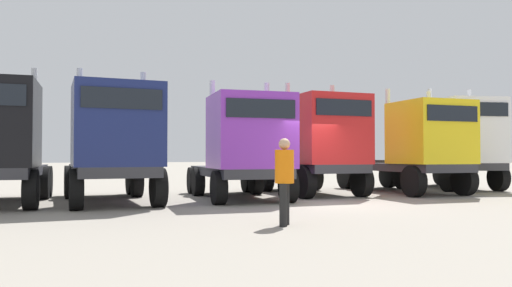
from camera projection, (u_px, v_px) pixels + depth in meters
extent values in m
plane|color=gray|center=(325.00, 204.00, 14.94)|extent=(200.00, 200.00, 0.00)
cube|color=#333338|center=(0.00, 171.00, 15.16)|extent=(2.82, 6.03, 0.30)
cylinder|color=silver|center=(34.00, 117.00, 15.21)|extent=(0.20, 0.20, 2.98)
cylinder|color=#333338|center=(7.00, 164.00, 16.38)|extent=(1.21, 1.21, 0.12)
cylinder|color=black|center=(31.00, 190.00, 13.39)|extent=(0.47, 1.12, 1.09)
cylinder|color=black|center=(44.00, 183.00, 16.74)|extent=(0.47, 1.12, 1.09)
cylinder|color=black|center=(47.00, 181.00, 17.78)|extent=(0.47, 1.12, 1.09)
cube|color=#333338|center=(109.00, 170.00, 15.98)|extent=(2.39, 6.22, 0.30)
cube|color=navy|center=(117.00, 125.00, 14.22)|extent=(2.47, 2.35, 2.34)
cube|color=black|center=(123.00, 98.00, 13.17)|extent=(2.10, 0.11, 0.55)
cylinder|color=silver|center=(143.00, 119.00, 15.78)|extent=(0.19, 0.19, 2.94)
cylinder|color=silver|center=(79.00, 117.00, 15.06)|extent=(0.19, 0.19, 2.94)
cylinder|color=#333338|center=(105.00, 163.00, 17.24)|extent=(1.13, 1.13, 0.12)
cylinder|color=black|center=(158.00, 188.00, 14.19)|extent=(0.38, 1.12, 1.10)
cylinder|color=black|center=(76.00, 190.00, 13.36)|extent=(0.38, 1.12, 1.10)
cylinder|color=black|center=(137.00, 181.00, 17.75)|extent=(0.38, 1.12, 1.10)
cylinder|color=black|center=(71.00, 182.00, 16.91)|extent=(0.38, 1.12, 1.10)
cylinder|color=black|center=(132.00, 180.00, 18.77)|extent=(0.38, 1.12, 1.10)
cylinder|color=black|center=(70.00, 181.00, 17.93)|extent=(0.38, 1.12, 1.10)
cube|color=#333338|center=(236.00, 171.00, 17.29)|extent=(2.95, 6.06, 0.30)
cube|color=purple|center=(250.00, 132.00, 15.62)|extent=(2.68, 2.56, 2.29)
cube|color=black|center=(261.00, 108.00, 14.53)|extent=(2.09, 0.32, 0.55)
cylinder|color=silver|center=(267.00, 125.00, 17.13)|extent=(0.20, 0.20, 2.89)
cylinder|color=silver|center=(212.00, 124.00, 16.58)|extent=(0.20, 0.20, 2.89)
cylinder|color=#333338|center=(228.00, 165.00, 18.53)|extent=(1.24, 1.24, 0.12)
cylinder|color=black|center=(288.00, 186.00, 15.48)|extent=(0.48, 1.05, 1.01)
cylinder|color=black|center=(219.00, 188.00, 14.85)|extent=(0.48, 1.05, 1.01)
cylinder|color=black|center=(256.00, 181.00, 18.86)|extent=(0.48, 1.05, 1.01)
cylinder|color=black|center=(198.00, 182.00, 18.23)|extent=(0.48, 1.05, 1.01)
cylinder|color=black|center=(248.00, 180.00, 19.91)|extent=(0.48, 1.05, 1.01)
cylinder|color=black|center=(193.00, 180.00, 19.28)|extent=(0.48, 1.05, 1.01)
cube|color=#333338|center=(305.00, 167.00, 19.46)|extent=(2.60, 6.11, 0.30)
cube|color=red|center=(327.00, 130.00, 17.80)|extent=(2.55, 2.52, 2.43)
cube|color=black|center=(344.00, 108.00, 16.69)|extent=(2.10, 0.18, 0.55)
cylinder|color=silver|center=(332.00, 124.00, 19.38)|extent=(0.19, 0.19, 3.03)
cylinder|color=silver|center=(288.00, 123.00, 18.72)|extent=(0.19, 0.19, 3.03)
cylinder|color=#333338|center=(291.00, 161.00, 20.70)|extent=(1.17, 1.17, 0.12)
cylinder|color=black|center=(361.00, 181.00, 17.69)|extent=(0.42, 1.13, 1.11)
cylinder|color=black|center=(305.00, 182.00, 16.92)|extent=(0.42, 1.13, 1.11)
cylinder|color=black|center=(314.00, 177.00, 21.13)|extent=(0.42, 1.13, 1.11)
cylinder|color=black|center=(266.00, 178.00, 20.37)|extent=(0.42, 1.13, 1.11)
cylinder|color=black|center=(303.00, 176.00, 22.17)|extent=(0.42, 1.13, 1.11)
cylinder|color=black|center=(256.00, 177.00, 21.40)|extent=(0.42, 1.13, 1.11)
cube|color=#333338|center=(401.00, 167.00, 20.17)|extent=(2.78, 6.25, 0.30)
cube|color=yellow|center=(431.00, 133.00, 18.44)|extent=(2.62, 2.56, 2.29)
cube|color=black|center=(453.00, 113.00, 17.33)|extent=(2.09, 0.24, 0.55)
cylinder|color=silver|center=(429.00, 127.00, 20.00)|extent=(0.20, 0.20, 2.89)
cylinder|color=silver|center=(388.00, 126.00, 19.40)|extent=(0.20, 0.20, 2.89)
cylinder|color=#333338|center=(382.00, 161.00, 21.44)|extent=(1.20, 1.20, 0.12)
cylinder|color=black|center=(464.00, 180.00, 18.30)|extent=(0.46, 1.14, 1.11)
cylinder|color=black|center=(414.00, 181.00, 17.60)|extent=(0.46, 1.14, 1.11)
cylinder|color=black|center=(403.00, 176.00, 21.87)|extent=(0.46, 1.14, 1.11)
cylinder|color=black|center=(359.00, 177.00, 21.17)|extent=(0.46, 1.14, 1.11)
cylinder|color=black|center=(389.00, 175.00, 22.91)|extent=(0.46, 1.14, 1.11)
cylinder|color=black|center=(346.00, 176.00, 22.21)|extent=(0.46, 1.14, 1.11)
cube|color=#333338|center=(446.00, 166.00, 22.56)|extent=(3.64, 6.12, 0.30)
cube|color=white|center=(467.00, 131.00, 20.92)|extent=(2.94, 2.90, 2.66)
cube|color=black|center=(484.00, 109.00, 19.76)|extent=(2.04, 0.60, 0.55)
cylinder|color=silver|center=(470.00, 126.00, 22.38)|extent=(0.22, 0.22, 3.26)
cylinder|color=silver|center=(430.00, 126.00, 22.09)|extent=(0.22, 0.22, 3.26)
cylinder|color=#333338|center=(432.00, 161.00, 23.81)|extent=(1.35, 1.35, 0.12)
cylinder|color=black|center=(499.00, 178.00, 20.57)|extent=(0.63, 1.17, 1.11)
cylinder|color=black|center=(449.00, 178.00, 20.24)|extent=(0.63, 1.17, 1.11)
cylinder|color=black|center=(453.00, 175.00, 23.98)|extent=(0.63, 1.17, 1.11)
cylinder|color=black|center=(410.00, 175.00, 23.64)|extent=(0.63, 1.17, 1.11)
cylinder|color=black|center=(441.00, 174.00, 25.06)|extent=(0.63, 1.17, 1.11)
cylinder|color=black|center=(400.00, 174.00, 24.72)|extent=(0.63, 1.17, 1.11)
cylinder|color=black|center=(283.00, 205.00, 10.28)|extent=(0.22, 0.22, 0.88)
cylinder|color=black|center=(286.00, 204.00, 10.56)|extent=(0.22, 0.22, 0.88)
cylinder|color=orange|center=(284.00, 166.00, 10.44)|extent=(0.56, 0.56, 0.70)
sphere|color=tan|center=(284.00, 144.00, 10.45)|extent=(0.24, 0.24, 0.24)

